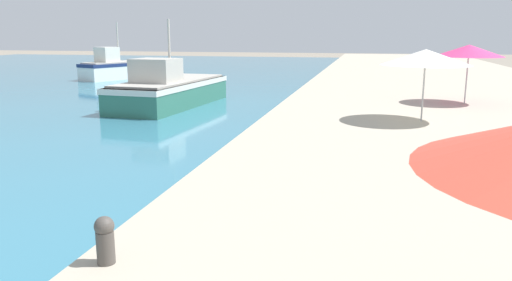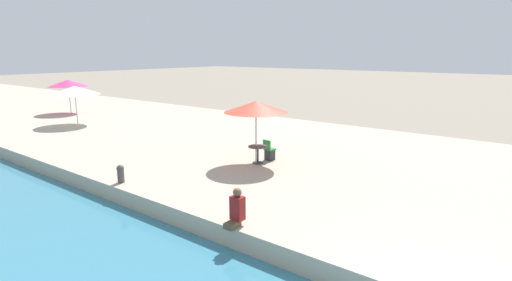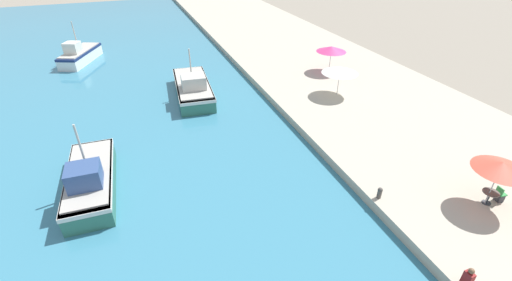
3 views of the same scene
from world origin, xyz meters
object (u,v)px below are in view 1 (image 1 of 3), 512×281
(cafe_umbrella_white, at_px, (426,57))
(cafe_umbrella_striped, at_px, (469,51))
(fishing_boat_mid, at_px, (169,89))
(mooring_bollard, at_px, (105,239))
(fishing_boat_far, at_px, (118,68))

(cafe_umbrella_white, distance_m, cafe_umbrella_striped, 5.64)
(fishing_boat_mid, relative_size, mooring_bollard, 12.73)
(fishing_boat_mid, height_order, fishing_boat_far, fishing_boat_far)
(cafe_umbrella_white, xyz_separation_m, mooring_bollard, (-5.13, -12.39, -1.85))
(fishing_boat_far, height_order, cafe_umbrella_striped, fishing_boat_far)
(cafe_umbrella_white, distance_m, mooring_bollard, 13.53)
(fishing_boat_far, distance_m, mooring_bollard, 35.14)
(fishing_boat_mid, height_order, cafe_umbrella_white, fishing_boat_mid)
(cafe_umbrella_white, height_order, cafe_umbrella_striped, cafe_umbrella_striped)
(fishing_boat_mid, xyz_separation_m, cafe_umbrella_striped, (13.77, -0.08, 2.01))
(cafe_umbrella_white, bearing_deg, mooring_bollard, -112.48)
(fishing_boat_mid, bearing_deg, cafe_umbrella_striped, 4.55)
(fishing_boat_mid, xyz_separation_m, cafe_umbrella_white, (11.50, -5.23, 1.94))
(fishing_boat_mid, relative_size, cafe_umbrella_striped, 2.87)
(fishing_boat_mid, xyz_separation_m, mooring_bollard, (6.38, -17.62, 0.09))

